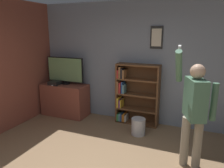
{
  "coord_description": "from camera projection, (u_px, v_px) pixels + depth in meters",
  "views": [
    {
      "loc": [
        1.22,
        -1.97,
        2.05
      ],
      "look_at": [
        -0.33,
        1.77,
        1.07
      ],
      "focal_mm": 35.0,
      "sensor_mm": 36.0,
      "label": 1
    }
  ],
  "objects": [
    {
      "name": "waste_bin",
      "position": [
        138.0,
        126.0,
        4.42
      ],
      "size": [
        0.28,
        0.28,
        0.34
      ],
      "color": "#B7B7BC",
      "rests_on": "ground_plane"
    },
    {
      "name": "television",
      "position": [
        65.0,
        70.0,
        5.32
      ],
      "size": [
        0.98,
        0.22,
        0.66
      ],
      "color": "black",
      "rests_on": "tv_ledge"
    },
    {
      "name": "wall_side_brick",
      "position": [
        8.0,
        66.0,
        4.53
      ],
      "size": [
        0.06,
        4.3,
        2.7
      ],
      "color": "brown",
      "rests_on": "ground_plane"
    },
    {
      "name": "remote_loose",
      "position": [
        54.0,
        85.0,
        5.25
      ],
      "size": [
        0.05,
        0.14,
        0.02
      ],
      "color": "white",
      "rests_on": "tv_ledge"
    },
    {
      "name": "bookshelf",
      "position": [
        134.0,
        94.0,
        4.88
      ],
      "size": [
        0.96,
        0.28,
        1.36
      ],
      "color": "brown",
      "rests_on": "ground_plane"
    },
    {
      "name": "wall_back",
      "position": [
        142.0,
        64.0,
        4.83
      ],
      "size": [
        6.93,
        0.09,
        2.7
      ],
      "color": "gray",
      "rests_on": "ground_plane"
    },
    {
      "name": "game_console",
      "position": [
        55.0,
        83.0,
        5.3
      ],
      "size": [
        0.26,
        0.23,
        0.09
      ],
      "color": "black",
      "rests_on": "tv_ledge"
    },
    {
      "name": "person",
      "position": [
        194.0,
        107.0,
        3.2
      ],
      "size": [
        0.59,
        0.55,
        1.87
      ],
      "rotation": [
        0.0,
        0.0,
        -1.21
      ],
      "color": "gray",
      "rests_on": "ground_plane"
    },
    {
      "name": "tv_ledge",
      "position": [
        65.0,
        100.0,
        5.43
      ],
      "size": [
        1.12,
        0.52,
        0.78
      ],
      "color": "brown",
      "rests_on": "ground_plane"
    }
  ]
}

